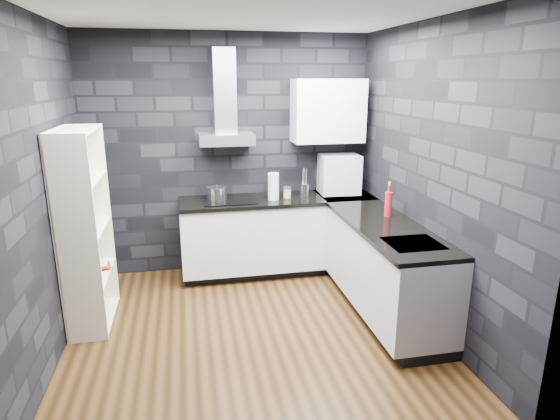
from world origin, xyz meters
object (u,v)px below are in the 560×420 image
object	(u,v)px
glass_vase	(273,186)
storage_jar	(287,193)
red_bottle	(388,204)
bookshelf	(85,230)
appliance_garage	(339,174)
fruit_bowl	(82,231)
pot	(217,194)
utensil_crock	(304,190)

from	to	relation	value
glass_vase	storage_jar	xyz separation A→B (m)	(0.17, 0.06, -0.10)
storage_jar	red_bottle	size ratio (longest dim) A/B	0.44
storage_jar	bookshelf	size ratio (longest dim) A/B	0.06
storage_jar	appliance_garage	world-z (taller)	appliance_garage
red_bottle	fruit_bowl	bearing A→B (deg)	179.94
pot	red_bottle	bearing A→B (deg)	-30.60
pot	fruit_bowl	world-z (taller)	pot
pot	storage_jar	xyz separation A→B (m)	(0.79, -0.03, -0.02)
bookshelf	utensil_crock	bearing A→B (deg)	39.94
utensil_crock	bookshelf	size ratio (longest dim) A/B	0.08
storage_jar	bookshelf	xyz separation A→B (m)	(-2.02, -0.77, -0.05)
appliance_garage	red_bottle	size ratio (longest dim) A/B	1.86
appliance_garage	red_bottle	bearing A→B (deg)	-77.71
utensil_crock	red_bottle	size ratio (longest dim) A/B	0.56
utensil_crock	red_bottle	world-z (taller)	red_bottle
pot	appliance_garage	bearing A→B (deg)	3.05
glass_vase	storage_jar	world-z (taller)	glass_vase
storage_jar	utensil_crock	bearing A→B (deg)	16.13
bookshelf	glass_vase	bearing A→B (deg)	40.51
storage_jar	bookshelf	distance (m)	2.17
bookshelf	fruit_bowl	world-z (taller)	bookshelf
pot	red_bottle	world-z (taller)	red_bottle
storage_jar	appliance_garage	xyz separation A→B (m)	(0.65, 0.10, 0.17)
glass_vase	appliance_garage	size ratio (longest dim) A/B	0.67
fruit_bowl	pot	bearing A→B (deg)	37.37
bookshelf	storage_jar	bearing A→B (deg)	40.38
pot	bookshelf	world-z (taller)	bookshelf
appliance_garage	fruit_bowl	bearing A→B (deg)	-156.02
red_bottle	fruit_bowl	xyz separation A→B (m)	(-2.83, 0.00, -0.08)
appliance_garage	bookshelf	world-z (taller)	bookshelf
pot	glass_vase	size ratio (longest dim) A/B	0.71
pot	appliance_garage	world-z (taller)	appliance_garage
storage_jar	red_bottle	distance (m)	1.23
storage_jar	fruit_bowl	xyz separation A→B (m)	(-2.02, -0.91, -0.02)
storage_jar	fruit_bowl	distance (m)	2.22
glass_vase	fruit_bowl	xyz separation A→B (m)	(-1.85, -0.86, -0.11)
glass_vase	red_bottle	bearing A→B (deg)	-41.21
pot	glass_vase	distance (m)	0.63
pot	glass_vase	world-z (taller)	glass_vase
utensil_crock	bookshelf	bearing A→B (deg)	-159.52
storage_jar	appliance_garage	bearing A→B (deg)	9.19
bookshelf	fruit_bowl	distance (m)	0.15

